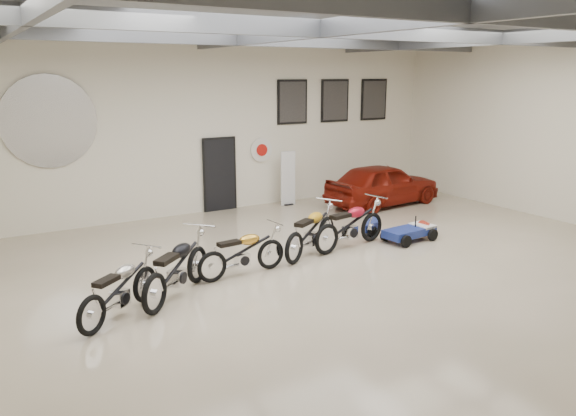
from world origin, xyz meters
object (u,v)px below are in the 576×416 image
motorcycle_yellow (311,230)px  motorcycle_silver (119,288)px  vintage_car (383,184)px  banner_stand (288,177)px  go_kart (413,228)px  motorcycle_black (177,267)px  motorcycle_gold (242,251)px  motorcycle_red (350,224)px

motorcycle_yellow → motorcycle_silver: bearing=165.6°
motorcycle_silver → vintage_car: (9.09, 4.12, 0.13)m
motorcycle_silver → vintage_car: 9.98m
banner_stand → motorcycle_silver: 8.67m
banner_stand → motorcycle_silver: size_ratio=0.87×
go_kart → vintage_car: bearing=56.0°
motorcycle_black → motorcycle_gold: (1.51, 0.41, -0.07)m
motorcycle_silver → motorcycle_yellow: size_ratio=0.92×
motorcycle_silver → motorcycle_black: size_ratio=0.90×
motorcycle_black → motorcycle_yellow: 3.52m
banner_stand → motorcycle_gold: bearing=-124.3°
motorcycle_silver → motorcycle_yellow: (4.53, 1.17, 0.04)m
go_kart → motorcycle_red: bearing=165.0°
motorcycle_black → go_kart: size_ratio=1.33×
motorcycle_black → vintage_car: vintage_car is taller
motorcycle_black → go_kart: (6.17, 0.50, -0.27)m
motorcycle_black → banner_stand: bearing=2.9°
motorcycle_gold → go_kart: (4.67, 0.09, -0.20)m
motorcycle_gold → motorcycle_yellow: (1.91, 0.42, 0.06)m
motorcycle_black → motorcycle_gold: bearing=-25.8°
banner_stand → vintage_car: size_ratio=0.45×
motorcycle_silver → motorcycle_gold: 2.72m
vintage_car → motorcycle_silver: bearing=109.7°
motorcycle_silver → motorcycle_black: bearing=-21.4°
vintage_car → motorcycle_gold: bearing=112.9°
go_kart → motorcycle_silver: bearing=-178.7°
banner_stand → go_kart: size_ratio=1.04×
motorcycle_gold → motorcycle_red: 2.99m
motorcycle_red → go_kart: size_ratio=1.31×
go_kart → vintage_car: vintage_car is taller
banner_stand → motorcycle_gold: size_ratio=0.90×
banner_stand → motorcycle_yellow: bearing=-110.0°
motorcycle_red → motorcycle_yellow: bearing=166.9°
motorcycle_red → vintage_car: bearing=29.8°
banner_stand → motorcycle_black: (-5.48, -5.28, -0.29)m
motorcycle_red → vintage_car: 4.61m
motorcycle_black → motorcycle_silver: bearing=155.8°
motorcycle_yellow → vintage_car: (4.56, 2.95, 0.09)m
banner_stand → go_kart: banner_stand is taller
motorcycle_gold → go_kart: bearing=-3.4°
motorcycle_gold → go_kart: size_ratio=1.16×
motorcycle_red → go_kart: (1.70, -0.29, -0.27)m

